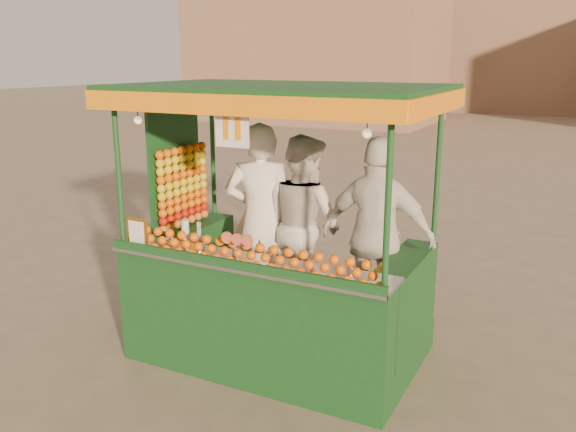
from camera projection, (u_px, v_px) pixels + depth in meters
The scene contains 7 objects.
ground at pixel (314, 369), 5.23m from camera, with size 90.00×90.00×0.00m, color #6C5A4D.
building_left at pixel (317, 49), 25.65m from camera, with size 10.00×6.00×6.00m, color #84634B.
building_center at pixel (520, 41), 31.08m from camera, with size 14.00×7.00×7.00m, color #84634B.
juice_cart at pixel (268, 274), 5.28m from camera, with size 2.67×1.73×2.42m.
vendor_left at pixel (260, 218), 5.61m from camera, with size 0.77×0.65×1.79m.
vendor_middle at pixel (304, 224), 5.61m from camera, with size 1.01×0.92×1.69m.
vendor_right at pixel (378, 236), 5.17m from camera, with size 1.01×0.42×1.72m.
Camera 1 is at (1.93, -4.31, 2.63)m, focal length 37.40 mm.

